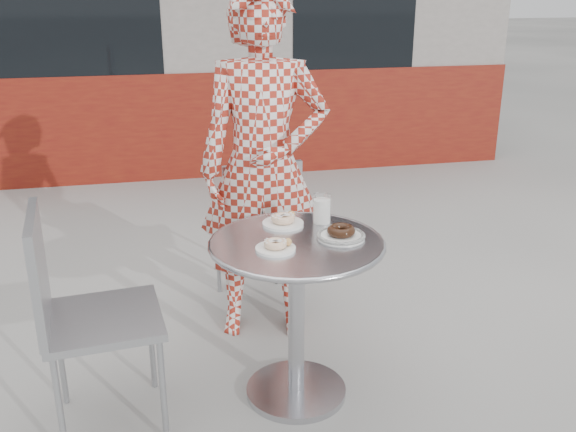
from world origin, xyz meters
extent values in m
plane|color=#A19F99|center=(0.00, 0.00, 0.00)|extent=(60.00, 60.00, 0.00)
cube|color=gray|center=(0.00, 5.60, 1.50)|extent=(6.00, 4.00, 3.00)
cube|color=maroon|center=(0.00, 3.68, 0.50)|extent=(6.02, 0.20, 1.00)
cylinder|color=silver|center=(0.00, 0.01, 0.02)|extent=(0.46, 0.46, 0.03)
cylinder|color=silver|center=(0.00, 0.01, 0.38)|extent=(0.07, 0.07, 0.73)
cylinder|color=silver|center=(0.00, 0.01, 0.75)|extent=(0.73, 0.73, 0.02)
torus|color=silver|center=(0.00, 0.01, 0.75)|extent=(0.75, 0.75, 0.02)
cube|color=#9FA1A6|center=(-0.02, 0.95, 0.46)|extent=(0.46, 0.46, 0.03)
cube|color=#9FA1A6|center=(-0.01, 0.75, 0.68)|extent=(0.43, 0.06, 0.43)
cube|color=#9FA1A6|center=(-0.81, -0.01, 0.49)|extent=(0.50, 0.50, 0.03)
cube|color=#9FA1A6|center=(-1.02, -0.04, 0.74)|extent=(0.08, 0.46, 0.46)
imported|color=maroon|center=(-0.02, 0.65, 0.90)|extent=(0.72, 0.54, 1.80)
cylinder|color=white|center=(-0.01, 0.21, 0.76)|extent=(0.19, 0.19, 0.01)
torus|color=#CE804F|center=(-0.01, 0.21, 0.79)|extent=(0.11, 0.11, 0.03)
sphere|color=#B77A3F|center=(0.03, 0.24, 0.79)|extent=(0.04, 0.04, 0.04)
cylinder|color=white|center=(-0.10, -0.07, 0.76)|extent=(0.16, 0.16, 0.01)
torus|color=#CE804F|center=(-0.10, -0.07, 0.78)|extent=(0.10, 0.10, 0.03)
sphere|color=#B77A3F|center=(-0.05, -0.06, 0.79)|extent=(0.03, 0.03, 0.03)
cylinder|color=white|center=(0.20, 0.00, 0.76)|extent=(0.20, 0.20, 0.01)
torus|color=black|center=(0.20, 0.00, 0.79)|extent=(0.12, 0.12, 0.04)
torus|color=black|center=(0.20, 0.00, 0.77)|extent=(0.21, 0.21, 0.02)
cylinder|color=white|center=(0.16, 0.20, 0.81)|extent=(0.07, 0.07, 0.11)
cylinder|color=white|center=(0.16, 0.20, 0.82)|extent=(0.08, 0.08, 0.13)
camera|label=1|loc=(-0.57, -2.42, 1.78)|focal=40.00mm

